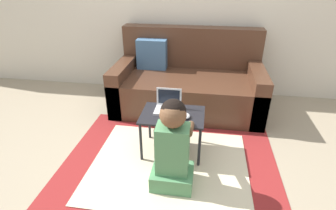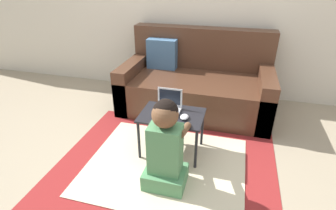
{
  "view_description": "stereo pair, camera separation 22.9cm",
  "coord_description": "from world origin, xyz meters",
  "px_view_note": "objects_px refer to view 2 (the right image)",
  "views": [
    {
      "loc": [
        0.36,
        -1.82,
        1.52
      ],
      "look_at": [
        0.05,
        0.19,
        0.46
      ],
      "focal_mm": 28.0,
      "sensor_mm": 36.0,
      "label": 1
    },
    {
      "loc": [
        0.58,
        -1.78,
        1.52
      ],
      "look_at": [
        0.05,
        0.19,
        0.46
      ],
      "focal_mm": 28.0,
      "sensor_mm": 36.0,
      "label": 2
    }
  ],
  "objects_px": {
    "laptop_desk": "(172,119)",
    "computer_mouse": "(184,117)",
    "laptop": "(168,107)",
    "couch": "(196,83)",
    "person_seated": "(166,147)"
  },
  "relations": [
    {
      "from": "laptop",
      "to": "person_seated",
      "type": "bearing_deg",
      "value": -76.93
    },
    {
      "from": "computer_mouse",
      "to": "person_seated",
      "type": "xyz_separation_m",
      "value": [
        -0.06,
        -0.37,
        -0.05
      ]
    },
    {
      "from": "laptop_desk",
      "to": "computer_mouse",
      "type": "xyz_separation_m",
      "value": [
        0.12,
        -0.04,
        0.06
      ]
    },
    {
      "from": "laptop_desk",
      "to": "person_seated",
      "type": "xyz_separation_m",
      "value": [
        0.06,
        -0.41,
        0.01
      ]
    },
    {
      "from": "couch",
      "to": "person_seated",
      "type": "xyz_separation_m",
      "value": [
        0.01,
        -1.38,
        0.06
      ]
    },
    {
      "from": "couch",
      "to": "computer_mouse",
      "type": "height_order",
      "value": "couch"
    },
    {
      "from": "couch",
      "to": "person_seated",
      "type": "distance_m",
      "value": 1.38
    },
    {
      "from": "person_seated",
      "to": "laptop",
      "type": "bearing_deg",
      "value": 103.07
    },
    {
      "from": "couch",
      "to": "laptop",
      "type": "xyz_separation_m",
      "value": [
        -0.1,
        -0.91,
        0.13
      ]
    },
    {
      "from": "laptop",
      "to": "computer_mouse",
      "type": "xyz_separation_m",
      "value": [
        0.17,
        -0.1,
        -0.02
      ]
    },
    {
      "from": "laptop",
      "to": "couch",
      "type": "bearing_deg",
      "value": 83.7
    },
    {
      "from": "couch",
      "to": "computer_mouse",
      "type": "distance_m",
      "value": 1.02
    },
    {
      "from": "laptop_desk",
      "to": "person_seated",
      "type": "relative_size",
      "value": 0.74
    },
    {
      "from": "laptop",
      "to": "person_seated",
      "type": "xyz_separation_m",
      "value": [
        0.11,
        -0.47,
        -0.07
      ]
    },
    {
      "from": "laptop_desk",
      "to": "laptop",
      "type": "distance_m",
      "value": 0.11
    }
  ]
}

